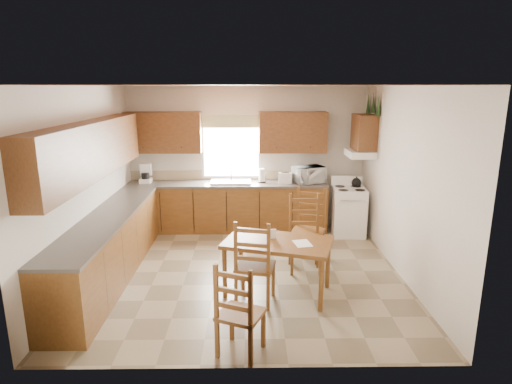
{
  "coord_description": "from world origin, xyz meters",
  "views": [
    {
      "loc": [
        0.07,
        -5.91,
        2.69
      ],
      "look_at": [
        0.15,
        0.3,
        1.15
      ],
      "focal_mm": 30.0,
      "sensor_mm": 36.0,
      "label": 1
    }
  ],
  "objects_px": {
    "microwave": "(309,175)",
    "chair_near_left": "(255,261)",
    "chair_near_right": "(241,308)",
    "dining_table": "(278,267)",
    "chair_far_right": "(308,227)",
    "chair_far_left": "(305,234)",
    "stove": "(349,212)"
  },
  "relations": [
    {
      "from": "stove",
      "to": "microwave",
      "type": "xyz_separation_m",
      "value": [
        -0.71,
        0.32,
        0.64
      ]
    },
    {
      "from": "chair_near_right",
      "to": "chair_far_right",
      "type": "distance_m",
      "value": 2.58
    },
    {
      "from": "microwave",
      "to": "dining_table",
      "type": "height_order",
      "value": "microwave"
    },
    {
      "from": "chair_far_right",
      "to": "stove",
      "type": "bearing_deg",
      "value": 72.91
    },
    {
      "from": "dining_table",
      "to": "chair_far_right",
      "type": "distance_m",
      "value": 1.19
    },
    {
      "from": "dining_table",
      "to": "chair_far_left",
      "type": "relative_size",
      "value": 1.21
    },
    {
      "from": "chair_far_right",
      "to": "dining_table",
      "type": "bearing_deg",
      "value": -97.84
    },
    {
      "from": "chair_near_right",
      "to": "chair_far_left",
      "type": "bearing_deg",
      "value": -91.14
    },
    {
      "from": "dining_table",
      "to": "chair_far_right",
      "type": "xyz_separation_m",
      "value": [
        0.54,
        1.05,
        0.2
      ]
    },
    {
      "from": "microwave",
      "to": "dining_table",
      "type": "bearing_deg",
      "value": -128.69
    },
    {
      "from": "chair_near_right",
      "to": "dining_table",
      "type": "bearing_deg",
      "value": -86.3
    },
    {
      "from": "dining_table",
      "to": "chair_far_left",
      "type": "height_order",
      "value": "chair_far_left"
    },
    {
      "from": "chair_near_right",
      "to": "stove",
      "type": "bearing_deg",
      "value": -95.02
    },
    {
      "from": "microwave",
      "to": "chair_near_left",
      "type": "xyz_separation_m",
      "value": [
        -1.04,
        -2.86,
        -0.52
      ]
    },
    {
      "from": "chair_near_left",
      "to": "chair_far_right",
      "type": "distance_m",
      "value": 1.54
    },
    {
      "from": "microwave",
      "to": "dining_table",
      "type": "distance_m",
      "value": 2.81
    },
    {
      "from": "stove",
      "to": "chair_near_left",
      "type": "height_order",
      "value": "chair_near_left"
    },
    {
      "from": "microwave",
      "to": "dining_table",
      "type": "xyz_separation_m",
      "value": [
        -0.74,
        -2.61,
        -0.71
      ]
    },
    {
      "from": "stove",
      "to": "microwave",
      "type": "distance_m",
      "value": 1.01
    },
    {
      "from": "chair_far_left",
      "to": "chair_near_left",
      "type": "bearing_deg",
      "value": -127.18
    },
    {
      "from": "stove",
      "to": "chair_near_right",
      "type": "bearing_deg",
      "value": -113.24
    },
    {
      "from": "dining_table",
      "to": "chair_near_right",
      "type": "height_order",
      "value": "chair_near_right"
    },
    {
      "from": "stove",
      "to": "chair_far_left",
      "type": "distance_m",
      "value": 1.87
    },
    {
      "from": "microwave",
      "to": "chair_near_right",
      "type": "distance_m",
      "value": 4.16
    },
    {
      "from": "stove",
      "to": "chair_near_right",
      "type": "xyz_separation_m",
      "value": [
        -1.92,
        -3.62,
        0.08
      ]
    },
    {
      "from": "microwave",
      "to": "chair_near_right",
      "type": "xyz_separation_m",
      "value": [
        -1.2,
        -3.94,
        -0.57
      ]
    },
    {
      "from": "stove",
      "to": "microwave",
      "type": "bearing_deg",
      "value": 160.78
    },
    {
      "from": "chair_far_right",
      "to": "microwave",
      "type": "bearing_deg",
      "value": 101.81
    },
    {
      "from": "chair_near_left",
      "to": "chair_far_left",
      "type": "xyz_separation_m",
      "value": [
        0.75,
        0.97,
        0.01
      ]
    },
    {
      "from": "chair_near_right",
      "to": "chair_far_left",
      "type": "relative_size",
      "value": 0.9
    },
    {
      "from": "chair_near_left",
      "to": "chair_far_left",
      "type": "distance_m",
      "value": 1.23
    },
    {
      "from": "chair_far_right",
      "to": "chair_near_left",
      "type": "bearing_deg",
      "value": -103.65
    }
  ]
}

